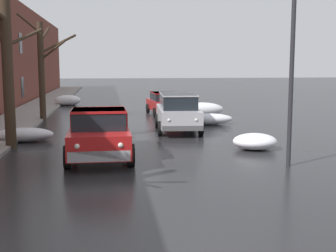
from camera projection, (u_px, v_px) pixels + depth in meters
name	position (u px, v px, depth m)	size (l,w,h in m)	color
left_sidewalk_slab	(12.00, 124.00, 24.11)	(2.83, 80.00, 0.13)	gray
snow_bank_near_corner_left	(68.00, 101.00, 35.57)	(1.79, 1.23, 0.80)	white
snow_bank_along_left_kerb	(205.00, 119.00, 24.07)	(2.72, 0.95, 0.75)	white
snow_bank_mid_block_left	(24.00, 135.00, 18.80)	(2.42, 1.09, 0.59)	white
snow_bank_near_corner_right	(203.00, 110.00, 28.11)	(2.87, 1.08, 0.86)	white
snow_bank_along_right_kerb	(67.00, 101.00, 35.36)	(2.00, 1.01, 0.83)	white
snow_bank_far_right_pile	(254.00, 142.00, 17.11)	(1.68, 1.47, 0.61)	white
bare_tree_second_along_sidewalk	(7.00, 55.00, 16.86)	(2.25, 3.49, 6.51)	#382B1E
bare_tree_mid_block	(43.00, 67.00, 25.48)	(3.14, 2.26, 6.00)	#382B1E
pickup_truck_red_approaching_near_lane	(99.00, 133.00, 15.35)	(2.23, 4.95, 1.76)	red
suv_silver_parked_kerbside_close	(178.00, 111.00, 21.69)	(2.24, 4.75, 1.82)	#B7B7BC
sedan_red_parked_kerbside_mid	(165.00, 103.00, 29.01)	(2.23, 4.49, 1.42)	red
street_lamp_post	(292.00, 54.00, 13.84)	(0.44, 0.24, 6.32)	#28282D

